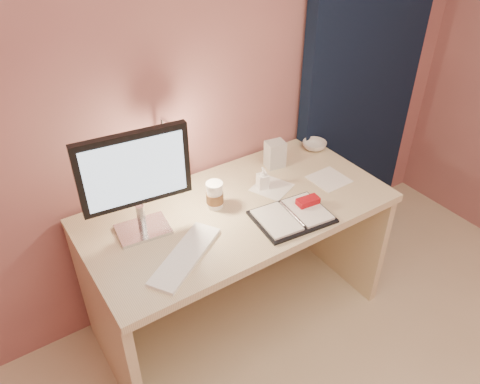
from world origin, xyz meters
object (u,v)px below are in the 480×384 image
lotion_bottle (263,178)px  desk_lamp (173,153)px  monitor (135,175)px  planner (293,215)px  desk (230,236)px  coffee_cup (215,196)px  product_box (275,154)px  dark_jar (176,173)px  keyboard (185,256)px  bowl (314,145)px

lotion_bottle → desk_lamp: 0.45m
monitor → desk_lamp: (0.22, 0.12, -0.03)m
planner → desk: bearing=126.7°
coffee_cup → planner: bearing=-46.4°
monitor → product_box: 0.81m
planner → dark_jar: (-0.32, 0.49, 0.07)m
keyboard → planner: (0.52, -0.03, 0.00)m
bowl → lotion_bottle: size_ratio=1.16×
bowl → dark_jar: (-0.79, 0.08, 0.06)m
desk → bowl: bearing=12.2°
monitor → keyboard: 0.37m
coffee_cup → lotion_bottle: 0.26m
keyboard → product_box: 0.79m
keyboard → coffee_cup: (0.27, 0.22, 0.05)m
monitor → coffee_cup: size_ratio=3.72×
keyboard → desk_lamp: desk_lamp is taller
dark_jar → planner: bearing=-56.9°
lotion_bottle → dark_jar: bearing=145.3°
product_box → lotion_bottle: bearing=-133.8°
monitor → keyboard: size_ratio=1.19×
monitor → planner: monitor is taller
planner → lotion_bottle: (0.02, 0.26, 0.04)m
desk_lamp → bowl: bearing=-3.3°
monitor → lotion_bottle: size_ratio=4.20×
lotion_bottle → desk_lamp: (-0.38, 0.14, 0.19)m
monitor → bowl: size_ratio=3.62×
product_box → desk_lamp: size_ratio=0.35×
dark_jar → desk_lamp: 0.19m
keyboard → planner: planner is taller
planner → dark_jar: dark_jar is taller
keyboard → planner: 0.52m
dark_jar → desk_lamp: desk_lamp is taller
desk → product_box: size_ratio=10.06×
planner → coffee_cup: bearing=139.5°
coffee_cup → bowl: (0.72, 0.15, -0.04)m
desk → coffee_cup: (-0.08, -0.01, 0.28)m
bowl → lotion_bottle: lotion_bottle is taller
planner → bowl: 0.63m
desk → bowl: bowl is taller
lotion_bottle → product_box: (0.17, 0.13, 0.01)m
desk_lamp → keyboard: bearing=-116.4°
lotion_bottle → dark_jar: dark_jar is taller
keyboard → coffee_cup: 0.36m
planner → dark_jar: bearing=128.9°
planner → desk_lamp: bearing=138.3°
lotion_bottle → dark_jar: size_ratio=0.68×
planner → lotion_bottle: size_ratio=3.13×
keyboard → bowl: bearing=-12.1°
desk → dark_jar: size_ratio=8.44×
monitor → bowl: 1.10m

